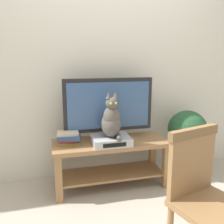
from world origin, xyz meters
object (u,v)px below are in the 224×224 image
object	(u,v)px
media_box	(111,140)
wooden_chair	(203,192)
tv_stand	(111,155)
potted_plant	(187,135)
tv	(109,107)
cat	(111,120)
book_stack	(69,138)

from	to	relation	value
media_box	wooden_chair	bearing A→B (deg)	-74.22
tv_stand	potted_plant	xyz separation A→B (m)	(0.92, 0.03, 0.13)
tv	potted_plant	distance (m)	0.99
wooden_chair	cat	bearing A→B (deg)	105.92
tv_stand	media_box	bearing A→B (deg)	-103.26
media_box	potted_plant	world-z (taller)	potted_plant
wooden_chair	potted_plant	size ratio (longest dim) A/B	1.20
wooden_chair	book_stack	distance (m)	1.41
cat	media_box	bearing A→B (deg)	94.24
cat	tv_stand	bearing A→B (deg)	79.12
wooden_chair	book_stack	world-z (taller)	wooden_chair
tv_stand	cat	world-z (taller)	cat
tv	book_stack	distance (m)	0.53
cat	wooden_chair	world-z (taller)	cat
tv_stand	potted_plant	distance (m)	0.93
tv	book_stack	world-z (taller)	tv
tv_stand	tv	distance (m)	0.51
tv_stand	potted_plant	world-z (taller)	potted_plant
potted_plant	book_stack	bearing A→B (deg)	-179.69
tv	wooden_chair	xyz separation A→B (m)	(0.29, -1.29, -0.30)
tv	media_box	size ratio (longest dim) A/B	2.48
media_box	cat	size ratio (longest dim) A/B	0.83
wooden_chair	potted_plant	distance (m)	1.37
tv	media_box	distance (m)	0.36
media_box	tv	bearing A→B (deg)	83.52
book_stack	wooden_chair	bearing A→B (deg)	-58.98
book_stack	cat	bearing A→B (deg)	-16.27
media_box	book_stack	xyz separation A→B (m)	(-0.42, 0.11, 0.03)
wooden_chair	tv	bearing A→B (deg)	102.76
media_box	potted_plant	size ratio (longest dim) A/B	0.49
potted_plant	media_box	bearing A→B (deg)	-173.00
media_box	potted_plant	bearing A→B (deg)	7.00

